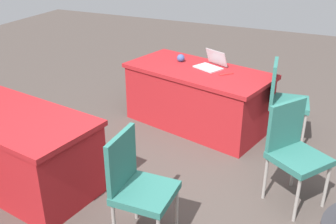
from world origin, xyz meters
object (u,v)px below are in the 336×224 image
(chair_near_front, at_px, (137,183))
(laptop_silver, at_px, (211,65))
(chair_aisle, at_px, (294,148))
(chair_back_row, at_px, (283,97))
(scissors_red, at_px, (226,74))
(yarn_ball, at_px, (181,58))
(table_foreground, at_px, (197,97))
(table_mid_left, at_px, (20,150))

(chair_near_front, relative_size, laptop_silver, 2.29)
(chair_aisle, xyz_separation_m, chair_back_row, (0.28, -1.11, 0.02))
(chair_aisle, distance_m, scissors_red, 1.45)
(yarn_ball, xyz_separation_m, scissors_red, (-0.68, 0.23, -0.05))
(table_foreground, bearing_deg, chair_aisle, 140.30)
(table_foreground, relative_size, yarn_ball, 19.82)
(chair_aisle, relative_size, yarn_ball, 9.75)
(table_mid_left, relative_size, yarn_ball, 17.46)
(table_foreground, xyz_separation_m, chair_aisle, (-1.33, 1.10, 0.17))
(chair_near_front, height_order, laptop_silver, laptop_silver)
(chair_near_front, distance_m, scissors_red, 2.10)
(laptop_silver, bearing_deg, table_foreground, 69.86)
(laptop_silver, distance_m, yarn_ball, 0.43)
(chair_back_row, xyz_separation_m, scissors_red, (0.68, 0.05, 0.19))
(chair_aisle, bearing_deg, yarn_ball, -93.85)
(table_foreground, distance_m, chair_aisle, 1.73)
(chair_back_row, bearing_deg, chair_aisle, 6.33)
(table_mid_left, xyz_separation_m, chair_aisle, (-2.44, -0.84, 0.17))
(table_foreground, xyz_separation_m, scissors_red, (-0.37, 0.04, 0.38))
(table_mid_left, height_order, scissors_red, scissors_red)
(chair_near_front, distance_m, laptop_silver, 2.27)
(chair_back_row, bearing_deg, scissors_red, -93.30)
(table_mid_left, bearing_deg, table_foreground, -119.89)
(table_mid_left, distance_m, scissors_red, 2.44)
(table_foreground, xyz_separation_m, table_mid_left, (1.11, 1.94, 0.00))
(table_mid_left, bearing_deg, chair_back_row, -137.95)
(table_foreground, xyz_separation_m, chair_near_front, (-0.29, 2.13, 0.15))
(table_mid_left, xyz_separation_m, scissors_red, (-1.48, -1.90, 0.38))
(table_mid_left, bearing_deg, chair_aisle, -161.08)
(table_foreground, relative_size, chair_near_front, 2.07)
(table_mid_left, xyz_separation_m, laptop_silver, (-1.23, -2.06, 0.42))
(chair_near_front, bearing_deg, chair_back_row, 158.55)
(laptop_silver, xyz_separation_m, yarn_ball, (0.43, -0.07, 0.01))
(chair_near_front, height_order, scissors_red, chair_near_front)
(table_mid_left, relative_size, laptop_silver, 4.16)
(chair_near_front, xyz_separation_m, chair_aisle, (-1.04, -1.03, 0.01))
(scissors_red, bearing_deg, table_mid_left, 7.02)
(chair_near_front, relative_size, chair_back_row, 0.96)
(chair_near_front, bearing_deg, table_mid_left, -99.69)
(table_mid_left, distance_m, chair_back_row, 2.92)
(table_foreground, height_order, laptop_silver, laptop_silver)
(table_foreground, bearing_deg, yarn_ball, -30.32)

